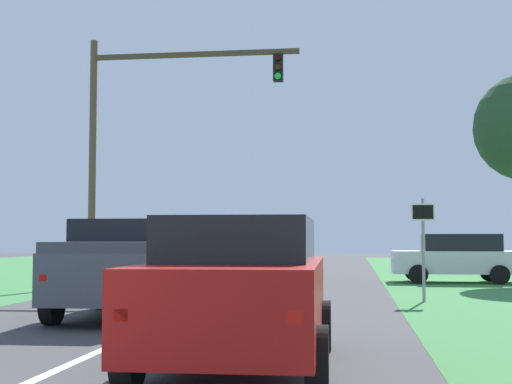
{
  "coord_description": "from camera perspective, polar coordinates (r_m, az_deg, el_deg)",
  "views": [
    {
      "loc": [
        3.61,
        -4.67,
        1.62
      ],
      "look_at": [
        0.91,
        15.51,
        2.91
      ],
      "focal_mm": 50.92,
      "sensor_mm": 36.0,
      "label": 1
    }
  ],
  "objects": [
    {
      "name": "keep_moving_sign",
      "position": [
        19.03,
        13.0,
        -3.36
      ],
      "size": [
        0.6,
        0.09,
        2.63
      ],
      "color": "gray",
      "rests_on": "ground_plane"
    },
    {
      "name": "pickup_truck_lead",
      "position": [
        15.16,
        -10.07,
        -5.86
      ],
      "size": [
        2.47,
        4.99,
        1.99
      ],
      "color": "#4C515B",
      "rests_on": "ground_plane"
    },
    {
      "name": "ground_plane",
      "position": [
        16.02,
        -5.53,
        -9.41
      ],
      "size": [
        120.0,
        120.0,
        0.0
      ],
      "primitive_type": "plane",
      "color": "#424244"
    },
    {
      "name": "crossing_suv_far",
      "position": [
        27.41,
        15.46,
        -4.96
      ],
      "size": [
        4.47,
        2.14,
        1.76
      ],
      "color": "silver",
      "rests_on": "ground_plane"
    },
    {
      "name": "red_suv_near",
      "position": [
        9.25,
        -1.22,
        -7.49
      ],
      "size": [
        2.33,
        4.81,
        1.87
      ],
      "color": "#9E1411",
      "rests_on": "ground_plane"
    },
    {
      "name": "traffic_light",
      "position": [
        24.83,
        -8.9,
        5.32
      ],
      "size": [
        7.16,
        0.4,
        8.37
      ],
      "color": "brown",
      "rests_on": "ground_plane"
    }
  ]
}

